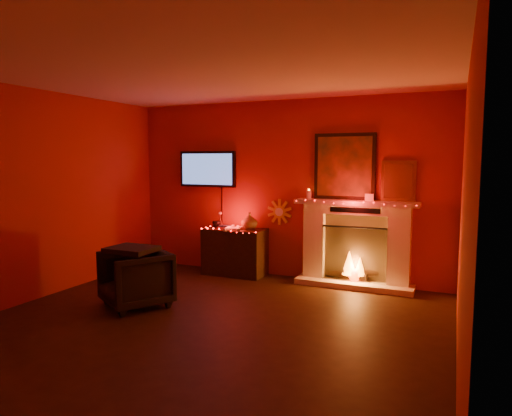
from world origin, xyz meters
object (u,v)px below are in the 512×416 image
(console_table, at_px, (235,250))
(armchair, at_px, (135,279))
(fireplace, at_px, (355,236))
(tv, at_px, (208,169))
(sunburst_clock, at_px, (280,212))

(console_table, xyz_separation_m, armchair, (-0.43, -1.90, -0.05))
(fireplace, bearing_deg, tv, 178.50)
(tv, xyz_separation_m, armchair, (0.17, -2.09, -1.30))
(tv, xyz_separation_m, console_table, (0.59, -0.19, -1.25))
(sunburst_clock, xyz_separation_m, armchair, (-1.08, -2.12, -0.65))
(tv, distance_m, armchair, 2.47)
(console_table, bearing_deg, sunburst_clock, 18.56)
(tv, relative_size, armchair, 1.63)
(tv, height_order, sunburst_clock, tv)
(sunburst_clock, bearing_deg, fireplace, -4.37)
(tv, distance_m, console_table, 1.40)
(sunburst_clock, height_order, armchair, sunburst_clock)
(fireplace, bearing_deg, armchair, -138.24)
(sunburst_clock, relative_size, armchair, 0.53)
(fireplace, distance_m, armchair, 3.07)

